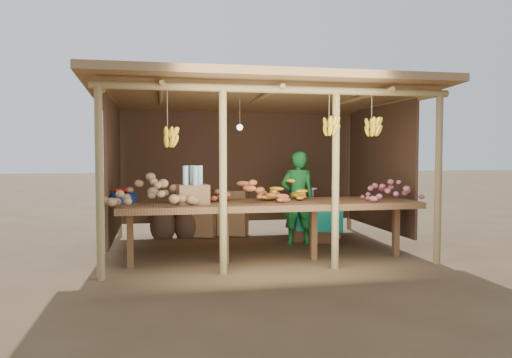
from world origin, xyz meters
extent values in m
plane|color=brown|center=(0.00, 0.00, 0.00)|extent=(60.00, 60.00, 0.00)
cylinder|color=olive|center=(-2.10, -1.50, 1.10)|extent=(0.09, 0.09, 2.20)
cylinder|color=olive|center=(2.10, -1.50, 1.10)|extent=(0.09, 0.09, 2.20)
cylinder|color=olive|center=(-2.10, 1.50, 1.10)|extent=(0.09, 0.09, 2.20)
cylinder|color=olive|center=(2.10, 1.50, 1.10)|extent=(0.09, 0.09, 2.20)
cylinder|color=olive|center=(-0.70, -1.50, 1.10)|extent=(0.09, 0.09, 2.20)
cylinder|color=olive|center=(0.70, -1.50, 1.10)|extent=(0.09, 0.09, 2.20)
cylinder|color=olive|center=(0.00, -1.50, 2.20)|extent=(4.40, 0.09, 0.09)
cylinder|color=olive|center=(0.00, 1.50, 2.20)|extent=(4.40, 0.09, 0.09)
cube|color=#9B7348|center=(0.00, 0.00, 2.29)|extent=(4.70, 3.50, 0.28)
cube|color=#4C3223|center=(0.00, 1.48, 1.21)|extent=(4.20, 0.04, 1.98)
cube|color=#4C3223|center=(-2.08, 0.20, 1.21)|extent=(0.04, 2.40, 1.98)
cube|color=#4C3223|center=(2.08, 0.20, 1.21)|extent=(0.04, 2.40, 1.98)
cube|color=brown|center=(0.00, -0.95, 0.76)|extent=(3.90, 1.05, 0.08)
cube|color=brown|center=(-1.80, -0.95, 0.36)|extent=(0.08, 0.08, 0.72)
cube|color=brown|center=(-0.60, -0.95, 0.36)|extent=(0.08, 0.08, 0.72)
cube|color=brown|center=(0.60, -0.95, 0.36)|extent=(0.08, 0.08, 0.72)
cube|color=brown|center=(1.80, -0.95, 0.36)|extent=(0.08, 0.08, 0.72)
cylinder|color=navy|center=(-1.90, -0.66, 0.86)|extent=(0.35, 0.35, 0.12)
cube|color=brown|center=(-1.02, -1.02, 0.92)|extent=(0.42, 0.35, 0.24)
imported|color=#1B7D33|center=(0.72, 0.23, 0.74)|extent=(0.56, 0.39, 1.47)
cube|color=brown|center=(1.06, 0.48, 0.31)|extent=(0.84, 0.79, 0.62)
cube|color=#0D9989|center=(1.06, 0.48, 0.65)|extent=(0.94, 0.89, 0.06)
cube|color=brown|center=(-0.17, 1.20, 0.21)|extent=(0.59, 0.53, 0.39)
cube|color=brown|center=(-0.17, 1.20, 0.60)|extent=(0.59, 0.53, 0.39)
cube|color=brown|center=(-0.70, 1.20, 0.21)|extent=(0.59, 0.53, 0.39)
ellipsoid|color=#4C3223|center=(-1.37, 1.20, 0.26)|extent=(0.44, 0.44, 0.59)
ellipsoid|color=#4C3223|center=(-0.97, 1.20, 0.26)|extent=(0.44, 0.44, 0.59)
camera|label=1|loc=(-1.48, -7.33, 1.44)|focal=35.00mm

